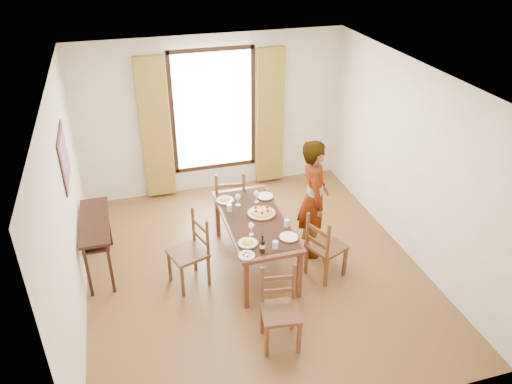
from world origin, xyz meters
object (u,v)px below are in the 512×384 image
object	(u,v)px
dining_table	(255,223)
man	(314,199)
console_table	(95,227)
pasta_platter	(262,211)

from	to	relation	value
dining_table	man	size ratio (longest dim) A/B	1.01
console_table	man	world-z (taller)	man
dining_table	man	bearing A→B (deg)	5.00
man	pasta_platter	world-z (taller)	man
console_table	pasta_platter	xyz separation A→B (m)	(2.20, -0.40, 0.12)
dining_table	pasta_platter	distance (m)	0.19
pasta_platter	man	bearing A→B (deg)	-0.45
man	pasta_platter	distance (m)	0.76
console_table	dining_table	size ratio (longest dim) A/B	0.68
console_table	dining_table	xyz separation A→B (m)	(2.08, -0.49, 0.00)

